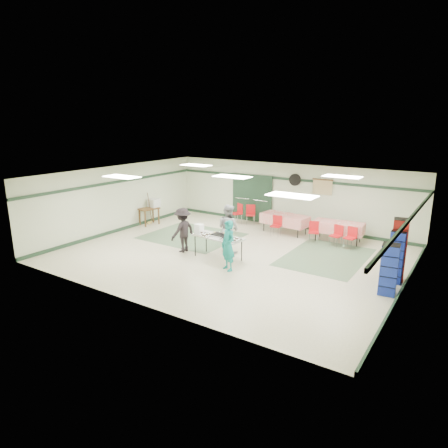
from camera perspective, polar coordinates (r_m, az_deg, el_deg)
The scene contains 42 objects.
floor at distance 13.75m, azimuth 1.12°, elevation -4.34°, with size 11.00×11.00×0.00m, color beige.
ceiling at distance 13.12m, azimuth 1.18°, elevation 6.87°, with size 11.00×11.00×0.00m, color white.
wall_back at distance 17.26m, azimuth 9.16°, elevation 4.06°, with size 11.00×11.00×0.00m, color beige.
wall_front at distance 10.00m, azimuth -12.76°, elevation -3.99°, with size 11.00×11.00×0.00m, color beige.
wall_left at distance 16.88m, azimuth -14.88°, elevation 3.51°, with size 9.00×9.00×0.00m, color beige.
wall_right at distance 11.53m, azimuth 24.97°, elevation -2.53°, with size 9.00×9.00×0.00m, color beige.
trim_back at distance 17.12m, azimuth 9.21°, elevation 6.35°, with size 11.00×0.06×0.10m, color #1E3826.
baseboard_back at distance 17.52m, azimuth 8.95°, elevation -0.10°, with size 11.00×0.06×0.12m, color #1E3826.
trim_left at distance 16.75m, azimuth -14.96°, elevation 5.85°, with size 9.00×0.06×0.10m, color #1E3826.
baseboard_left at distance 17.15m, azimuth -14.53°, elevation -0.72°, with size 9.00×0.06×0.12m, color #1E3826.
trim_right at distance 11.36m, azimuth 25.21°, elevation 0.87°, with size 9.00×0.06×0.10m, color #1E3826.
baseboard_right at distance 11.95m, azimuth 24.16°, elevation -8.42°, with size 9.00×0.06×0.12m, color #1E3826.
green_patch_a at distance 15.90m, azimuth -4.58°, elevation -1.71°, with size 3.50×3.00×0.01m, color #60825F.
green_patch_b at distance 13.91m, azimuth 14.33°, elevation -4.58°, with size 2.50×3.50×0.01m, color #60825F.
double_door_left at distance 18.26m, azimuth 2.74°, elevation 3.86°, with size 0.90×0.06×2.10m, color gray.
double_door_right at distance 17.81m, azimuth 5.37°, elevation 3.53°, with size 0.90×0.06×2.10m, color gray.
door_frame at distance 18.01m, azimuth 3.99°, elevation 3.69°, with size 2.00×0.03×2.15m, color #1E3826.
wall_fan at distance 16.98m, azimuth 10.10°, elevation 6.24°, with size 0.50×0.50×0.10m, color black.
scroll_banner at distance 16.58m, azimuth 13.88°, elevation 5.13°, with size 0.80×0.02×0.60m, color #CEBA80.
serving_table at distance 13.15m, azimuth -0.87°, elevation -1.99°, with size 1.82×0.87×0.76m.
sheet_tray_right at distance 12.75m, azimuth 0.95°, elevation -2.25°, with size 0.61×0.46×0.02m, color silver.
sheet_tray_mid at distance 13.26m, azimuth -0.82°, elevation -1.58°, with size 0.60×0.46×0.02m, color silver.
sheet_tray_left at distance 13.28m, azimuth -2.90°, elevation -1.56°, with size 0.58×0.44×0.02m, color silver.
baking_pan at distance 13.13m, azimuth -0.66°, elevation -1.61°, with size 0.50×0.31×0.08m, color black.
foam_box_stack at distance 13.60m, azimuth -3.59°, elevation -0.60°, with size 0.25×0.23×0.29m, color white.
volunteer_teal at distance 12.12m, azimuth 0.59°, elevation -3.11°, with size 0.57×0.37×1.56m, color teal.
volunteer_grey at distance 13.78m, azimuth 0.61°, elevation -0.63°, with size 0.82×0.64×1.68m, color gray.
volunteer_dark at distance 13.89m, azimuth -5.92°, elevation -0.86°, with size 1.01×0.58×1.56m, color black.
dining_table_a at distance 15.60m, azimuth 16.02°, elevation -0.42°, with size 1.89×0.96×0.77m.
dining_table_b at distance 16.35m, azimuth 8.68°, elevation 0.68°, with size 1.99×1.05×0.77m.
chair_a at distance 15.05m, azimuth 15.86°, elevation -1.31°, with size 0.44×0.45×0.79m.
chair_b at distance 15.31m, azimuth 12.73°, elevation -0.80°, with size 0.47×0.47×0.80m.
chair_c at distance 14.91m, azimuth 17.70°, elevation -1.58°, with size 0.44×0.44×0.79m.
chair_d at distance 15.90m, azimuth 7.53°, elevation 0.05°, with size 0.42×0.42×0.82m.
chair_loose_a at distance 17.59m, azimuth 3.82°, elevation 1.67°, with size 0.54×0.54×0.86m.
chair_loose_b at distance 17.68m, azimuth 2.03°, elevation 1.82°, with size 0.56×0.56×0.89m.
crate_stack_blue_a at distance 11.34m, azimuth 22.50°, elevation -6.03°, with size 0.43×0.43×1.39m, color navy.
crate_stack_red at distance 12.35m, azimuth 23.66°, elevation -3.42°, with size 0.40×0.40×1.82m, color maroon.
crate_stack_blue_b at distance 12.23m, azimuth 23.44°, elevation -4.31°, with size 0.39×0.39×1.52m, color navy.
printer_table at distance 17.71m, azimuth -10.67°, elevation 1.90°, with size 0.72×0.94×0.74m.
office_printer at distance 17.88m, azimuth -9.99°, elevation 3.01°, with size 0.46×0.40×0.36m, color silver.
broom at distance 17.84m, azimuth -10.56°, elevation 2.28°, with size 0.03×0.03×1.39m, color brown.
Camera 1 is at (6.91, -11.00, 4.51)m, focal length 32.00 mm.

